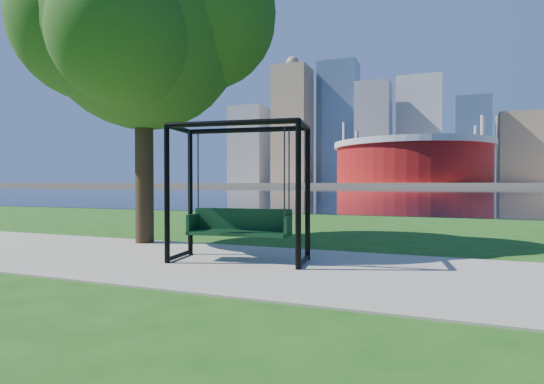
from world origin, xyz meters
The scene contains 8 objects.
ground centered at (0.00, 0.00, 0.00)m, with size 900.00×900.00×0.00m, color #1E5114.
path centered at (0.00, -0.50, 0.01)m, with size 120.00×4.00×0.03m, color #9E937F.
river centered at (0.00, 102.00, 0.01)m, with size 900.00×180.00×0.02m, color black.
far_bank centered at (0.00, 306.00, 1.00)m, with size 900.00×228.00×2.00m, color #937F60.
stadium centered at (-10.00, 235.00, 14.23)m, with size 83.00×83.00×32.00m.
skyline centered at (-4.27, 319.39, 35.89)m, with size 392.00×66.00×96.50m.
swing centered at (-0.28, -0.26, 1.21)m, with size 2.55×1.36×2.50m.
park_tree centered at (-3.49, 1.16, 5.19)m, with size 6.02×5.44×7.47m.
Camera 1 is at (3.04, -7.17, 1.42)m, focal length 28.00 mm.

